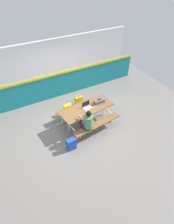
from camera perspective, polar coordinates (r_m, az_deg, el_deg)
ground_plane at (r=7.21m, az=-2.17°, el=-4.15°), size 10.00×10.00×0.02m
accent_backdrop at (r=8.16m, az=-9.68°, el=12.08°), size 8.00×0.14×2.60m
picnic_table_main at (r=6.92m, az=0.00°, el=0.16°), size 2.06×1.76×0.74m
student_nearer at (r=6.33m, az=0.03°, el=-2.90°), size 0.39×0.54×1.21m
laptop_silver at (r=6.82m, az=-0.04°, el=1.74°), size 0.34×0.26×0.22m
toolbox_grey at (r=7.04m, az=3.73°, el=3.32°), size 0.40×0.18×0.18m
backpack_dark at (r=7.62m, az=-5.91°, el=0.81°), size 0.30×0.22×0.44m
tote_bag_bright at (r=8.10m, az=-2.54°, el=3.56°), size 0.34×0.21×0.43m
satchel_spare at (r=6.31m, az=-4.82°, el=-9.72°), size 0.30×0.22×0.44m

